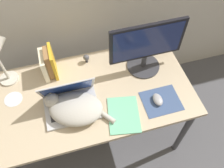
{
  "coord_description": "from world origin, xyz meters",
  "views": [
    {
      "loc": [
        -0.13,
        -0.52,
        2.07
      ],
      "look_at": [
        0.11,
        0.33,
        0.81
      ],
      "focal_mm": 38.0,
      "sensor_mm": 36.0,
      "label": 1
    }
  ],
  "objects_px": {
    "webcam": "(86,58)",
    "external_monitor": "(146,46)",
    "cat": "(74,108)",
    "computer_mouse": "(158,100)",
    "laptop": "(71,102)",
    "desk_lamp": "(0,54)",
    "cd_disc": "(13,99)",
    "notepad": "(124,115)",
    "book_row": "(48,64)"
  },
  "relations": [
    {
      "from": "desk_lamp",
      "to": "computer_mouse",
      "type": "bearing_deg",
      "value": -25.25
    },
    {
      "from": "external_monitor",
      "to": "computer_mouse",
      "type": "height_order",
      "value": "external_monitor"
    },
    {
      "from": "computer_mouse",
      "to": "desk_lamp",
      "type": "relative_size",
      "value": 0.23
    },
    {
      "from": "laptop",
      "to": "notepad",
      "type": "bearing_deg",
      "value": -27.56
    },
    {
      "from": "notepad",
      "to": "cat",
      "type": "bearing_deg",
      "value": 160.4
    },
    {
      "from": "external_monitor",
      "to": "cd_disc",
      "type": "height_order",
      "value": "external_monitor"
    },
    {
      "from": "cat",
      "to": "desk_lamp",
      "type": "relative_size",
      "value": 1.01
    },
    {
      "from": "notepad",
      "to": "webcam",
      "type": "relative_size",
      "value": 4.22
    },
    {
      "from": "notepad",
      "to": "cd_disc",
      "type": "relative_size",
      "value": 2.47
    },
    {
      "from": "notepad",
      "to": "cd_disc",
      "type": "distance_m",
      "value": 0.75
    },
    {
      "from": "laptop",
      "to": "cat",
      "type": "xyz_separation_m",
      "value": [
        0.01,
        -0.06,
        0.01
      ]
    },
    {
      "from": "desk_lamp",
      "to": "external_monitor",
      "type": "bearing_deg",
      "value": -7.35
    },
    {
      "from": "cd_disc",
      "to": "cat",
      "type": "bearing_deg",
      "value": -28.82
    },
    {
      "from": "laptop",
      "to": "external_monitor",
      "type": "distance_m",
      "value": 0.62
    },
    {
      "from": "cd_disc",
      "to": "external_monitor",
      "type": "bearing_deg",
      "value": 1.9
    },
    {
      "from": "external_monitor",
      "to": "notepad",
      "type": "xyz_separation_m",
      "value": [
        -0.26,
        -0.35,
        -0.2
      ]
    },
    {
      "from": "cat",
      "to": "computer_mouse",
      "type": "bearing_deg",
      "value": -7.09
    },
    {
      "from": "external_monitor",
      "to": "cat",
      "type": "bearing_deg",
      "value": -156.57
    },
    {
      "from": "notepad",
      "to": "external_monitor",
      "type": "bearing_deg",
      "value": 53.11
    },
    {
      "from": "laptop",
      "to": "computer_mouse",
      "type": "height_order",
      "value": "laptop"
    },
    {
      "from": "cat",
      "to": "computer_mouse",
      "type": "distance_m",
      "value": 0.55
    },
    {
      "from": "notepad",
      "to": "desk_lamp",
      "type": "bearing_deg",
      "value": 144.78
    },
    {
      "from": "webcam",
      "to": "external_monitor",
      "type": "bearing_deg",
      "value": -21.63
    },
    {
      "from": "laptop",
      "to": "cat",
      "type": "distance_m",
      "value": 0.06
    },
    {
      "from": "book_row",
      "to": "external_monitor",
      "type": "bearing_deg",
      "value": -10.56
    },
    {
      "from": "external_monitor",
      "to": "webcam",
      "type": "bearing_deg",
      "value": 158.37
    },
    {
      "from": "laptop",
      "to": "computer_mouse",
      "type": "xyz_separation_m",
      "value": [
        0.56,
        -0.12,
        -0.03
      ]
    },
    {
      "from": "external_monitor",
      "to": "desk_lamp",
      "type": "bearing_deg",
      "value": 172.65
    },
    {
      "from": "laptop",
      "to": "webcam",
      "type": "relative_size",
      "value": 4.93
    },
    {
      "from": "book_row",
      "to": "webcam",
      "type": "xyz_separation_m",
      "value": [
        0.27,
        0.03,
        -0.06
      ]
    },
    {
      "from": "laptop",
      "to": "external_monitor",
      "type": "height_order",
      "value": "external_monitor"
    },
    {
      "from": "external_monitor",
      "to": "book_row",
      "type": "height_order",
      "value": "external_monitor"
    },
    {
      "from": "laptop",
      "to": "notepad",
      "type": "xyz_separation_m",
      "value": [
        0.31,
        -0.16,
        -0.04
      ]
    },
    {
      "from": "webcam",
      "to": "cat",
      "type": "bearing_deg",
      "value": -112.11
    },
    {
      "from": "cat",
      "to": "webcam",
      "type": "height_order",
      "value": "cat"
    },
    {
      "from": "cat",
      "to": "external_monitor",
      "type": "bearing_deg",
      "value": 23.43
    },
    {
      "from": "cat",
      "to": "external_monitor",
      "type": "relative_size",
      "value": 0.83
    },
    {
      "from": "cat",
      "to": "webcam",
      "type": "distance_m",
      "value": 0.43
    },
    {
      "from": "desk_lamp",
      "to": "cd_disc",
      "type": "relative_size",
      "value": 3.52
    },
    {
      "from": "desk_lamp",
      "to": "webcam",
      "type": "xyz_separation_m",
      "value": [
        0.52,
        0.04,
        -0.24
      ]
    },
    {
      "from": "laptop",
      "to": "cd_disc",
      "type": "relative_size",
      "value": 2.89
    },
    {
      "from": "laptop",
      "to": "computer_mouse",
      "type": "distance_m",
      "value": 0.57
    },
    {
      "from": "webcam",
      "to": "computer_mouse",
      "type": "bearing_deg",
      "value": -50.63
    },
    {
      "from": "cat",
      "to": "external_monitor",
      "type": "distance_m",
      "value": 0.62
    },
    {
      "from": "laptop",
      "to": "desk_lamp",
      "type": "bearing_deg",
      "value": 139.01
    },
    {
      "from": "computer_mouse",
      "to": "laptop",
      "type": "bearing_deg",
      "value": 167.46
    },
    {
      "from": "book_row",
      "to": "computer_mouse",
      "type": "bearing_deg",
      "value": -33.64
    },
    {
      "from": "laptop",
      "to": "external_monitor",
      "type": "xyz_separation_m",
      "value": [
        0.57,
        0.18,
        0.16
      ]
    },
    {
      "from": "laptop",
      "to": "webcam",
      "type": "distance_m",
      "value": 0.38
    },
    {
      "from": "laptop",
      "to": "cat",
      "type": "relative_size",
      "value": 0.81
    }
  ]
}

